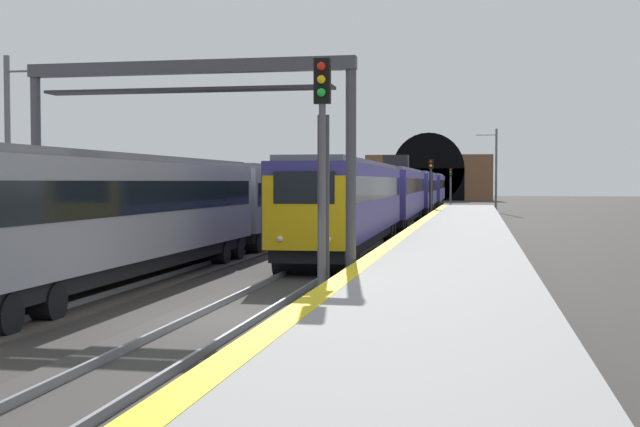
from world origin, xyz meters
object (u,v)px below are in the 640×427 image
(train_main_approaching, at_px, (409,192))
(railway_signal_near, at_px, (322,161))
(railway_signal_far, at_px, (451,182))
(catenary_mast_near, at_px, (496,170))
(overhead_signal_gantry, at_px, (187,114))
(catenary_mast_far, at_px, (9,156))
(train_adjacent_platform, at_px, (221,203))
(railway_signal_mid, at_px, (431,185))

(train_main_approaching, bearing_deg, railway_signal_near, 1.45)
(railway_signal_far, relative_size, catenary_mast_near, 0.59)
(railway_signal_far, distance_m, overhead_signal_gantry, 88.80)
(railway_signal_far, height_order, catenary_mast_far, catenary_mast_far)
(train_main_approaching, height_order, catenary_mast_far, catenary_mast_far)
(train_main_approaching, distance_m, train_adjacent_platform, 33.19)
(railway_signal_mid, xyz_separation_m, railway_signal_far, (46.20, 0.00, 0.12))
(train_adjacent_platform, distance_m, catenary_mast_near, 52.30)
(train_adjacent_platform, bearing_deg, railway_signal_far, 175.08)
(railway_signal_mid, height_order, catenary_mast_far, catenary_mast_far)
(train_main_approaching, relative_size, railway_signal_far, 16.80)
(railway_signal_near, relative_size, catenary_mast_far, 0.76)
(train_adjacent_platform, height_order, railway_signal_near, railway_signal_near)
(catenary_mast_near, bearing_deg, railway_signal_near, 175.31)
(train_main_approaching, bearing_deg, overhead_signal_gantry, -4.02)
(railway_signal_mid, relative_size, catenary_mast_far, 0.61)
(catenary_mast_far, bearing_deg, railway_signal_mid, -21.08)
(train_main_approaching, bearing_deg, railway_signal_mid, 58.82)
(train_adjacent_platform, xyz_separation_m, overhead_signal_gantry, (-10.71, -2.46, 2.73))
(train_main_approaching, xyz_separation_m, railway_signal_near, (-46.17, -1.80, 1.29))
(overhead_signal_gantry, distance_m, catenary_mast_near, 62.31)
(train_main_approaching, height_order, railway_signal_far, same)
(railway_signal_far, height_order, overhead_signal_gantry, overhead_signal_gantry)
(railway_signal_mid, bearing_deg, train_main_approaching, -120.40)
(train_adjacent_platform, bearing_deg, train_main_approaching, 171.49)
(railway_signal_near, xyz_separation_m, railway_signal_far, (91.32, 0.00, -0.62))
(train_main_approaching, xyz_separation_m, railway_signal_mid, (-1.06, -1.80, 0.56))
(catenary_mast_near, bearing_deg, railway_signal_far, 10.99)
(train_adjacent_platform, bearing_deg, catenary_mast_far, -60.84)
(railway_signal_mid, xyz_separation_m, catenary_mast_far, (-35.70, 13.76, 1.20))
(catenary_mast_near, bearing_deg, train_main_approaching, 158.62)
(railway_signal_near, xyz_separation_m, railway_signal_mid, (45.11, 0.00, -0.73))
(catenary_mast_near, distance_m, catenary_mast_far, 58.01)
(railway_signal_mid, relative_size, railway_signal_far, 0.99)
(catenary_mast_far, bearing_deg, catenary_mast_near, -19.15)
(railway_signal_mid, height_order, railway_signal_far, railway_signal_far)
(overhead_signal_gantry, height_order, catenary_mast_near, catenary_mast_near)
(railway_signal_near, relative_size, railway_signal_far, 1.23)
(overhead_signal_gantry, bearing_deg, railway_signal_far, -2.75)
(railway_signal_far, bearing_deg, catenary_mast_near, 10.99)
(railway_signal_near, relative_size, catenary_mast_near, 0.72)
(railway_signal_near, distance_m, overhead_signal_gantry, 5.19)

